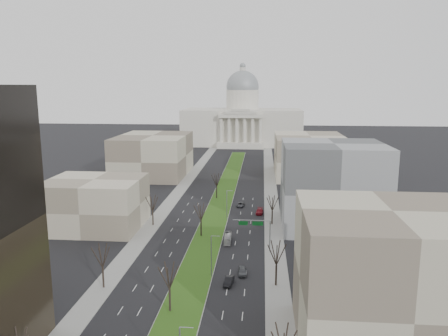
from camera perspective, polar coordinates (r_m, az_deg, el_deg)
The scene contains 25 objects.
ground at distance 156.74m, azimuth -0.23°, elevation -4.02°, with size 600.00×600.00×0.00m, color black.
median at distance 155.74m, azimuth -0.27°, elevation -4.08°, with size 8.00×222.03×0.20m.
sidewalk_left at distance 135.77m, azimuth -8.64°, elevation -6.46°, with size 5.00×330.00×0.15m, color gray.
sidewalk_right at distance 132.12m, azimuth 6.39°, elevation -6.88°, with size 5.00×330.00×0.15m, color gray.
capitol at distance 301.77m, azimuth 2.39°, elevation 6.22°, with size 80.00×46.00×55.00m.
building_beige_left at distance 129.34m, azimuth -16.49°, elevation -4.46°, with size 26.00×22.00×14.00m, color gray.
building_tan_right at distance 71.80m, azimuth 20.55°, elevation -13.71°, with size 26.00×24.00×22.00m, color #7A6E5E.
building_grey_right at distance 127.63m, azimuth 13.96°, elevation -2.22°, with size 28.00×26.00×24.00m, color #5A5C5E.
building_far_left at distance 199.52m, azimuth -9.23°, elevation 1.67°, with size 30.00×40.00×18.00m, color #7A6E5E.
building_far_right at distance 199.46m, azimuth 11.04°, elevation 1.61°, with size 30.00×40.00×18.00m, color gray.
tree_left_mid at distance 91.01m, azimuth -15.65°, elevation -10.87°, with size 5.40×5.40×9.72m.
tree_left_far at distance 127.31m, azimuth -9.34°, elevation -4.47°, with size 5.28×5.28×9.50m.
tree_right_mid at distance 89.21m, azimuth 6.89°, elevation -10.88°, with size 5.52×5.52×9.94m.
tree_right_far at distance 127.42m, azimuth 6.34°, elevation -4.52°, with size 5.04×5.04×9.07m.
tree_median_a at distance 79.79m, azimuth -7.17°, elevation -13.70°, with size 5.40×5.40×9.72m.
tree_median_b at distance 116.80m, azimuth -3.03°, elevation -5.65°, with size 5.40×5.40×9.72m.
tree_median_c at distance 155.30m, azimuth -0.97°, elevation -1.51°, with size 5.40×5.40×9.72m.
streetlamp_median_b at distance 93.37m, azimuth -1.64°, elevation -11.34°, with size 1.90×0.20×9.16m.
streetlamp_median_c at distance 131.12m, azimuth 0.40°, elevation -4.79°, with size 1.90×0.20×9.16m.
mast_arm_signs at distance 106.46m, azimuth 4.57°, elevation -7.81°, with size 9.12×0.24×8.09m.
car_grey_near at distance 96.08m, azimuth 2.41°, elevation -13.31°, with size 1.79×4.45×1.52m, color #4B4E53.
car_black at distance 91.68m, azimuth 0.64°, elevation -14.54°, with size 1.58×4.52×1.49m, color black.
car_red at distance 138.97m, azimuth 4.67°, elevation -5.67°, with size 2.12×5.21×1.51m, color maroon.
car_grey_far at distance 146.59m, azimuth 2.18°, elevation -4.81°, with size 2.21×4.79×1.33m, color #47484E.
box_van at distance 114.28m, azimuth 0.50°, elevation -9.16°, with size 1.70×7.25×2.02m, color silver.
Camera 1 is at (13.98, -30.94, 39.85)m, focal length 35.00 mm.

